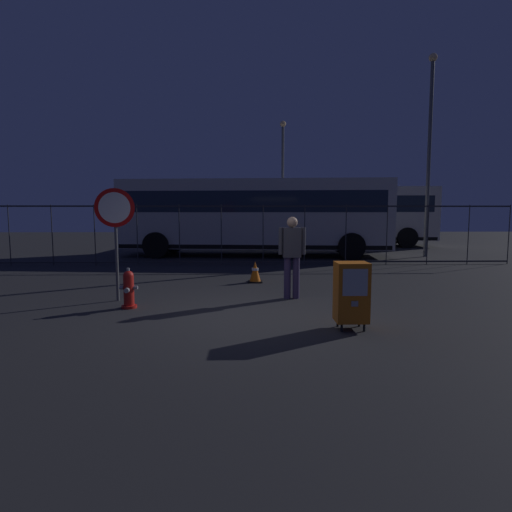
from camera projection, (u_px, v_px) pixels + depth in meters
The scene contains 11 objects.
ground_plane at pixel (240, 315), 7.32m from camera, with size 60.00×60.00×0.00m, color #262628.
fire_hydrant at pixel (129, 289), 7.85m from camera, with size 0.33×0.31×0.75m.
newspaper_box_primary at pixel (351, 292), 6.41m from camera, with size 0.48×0.42×1.02m.
stop_sign at pixel (115, 220), 8.35m from camera, with size 0.71×0.31×2.23m.
pedestrian at pixel (292, 252), 8.67m from camera, with size 0.55×0.22×1.67m.
traffic_cone at pixel (255, 272), 10.73m from camera, with size 0.36×0.36×0.53m.
fence_barrier at pixel (242, 234), 14.14m from camera, with size 18.03×0.04×2.00m.
bus_near at pixel (255, 213), 17.06m from camera, with size 10.70×3.63×3.00m.
bus_far at pixel (329, 213), 22.10m from camera, with size 10.63×3.28×3.00m.
street_light_near_left at pixel (430, 142), 16.40m from camera, with size 0.32×0.32×7.72m.
street_light_near_right at pixel (283, 173), 22.73m from camera, with size 0.32×0.32×6.53m.
Camera 1 is at (0.07, -7.18, 1.78)m, focal length 29.94 mm.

